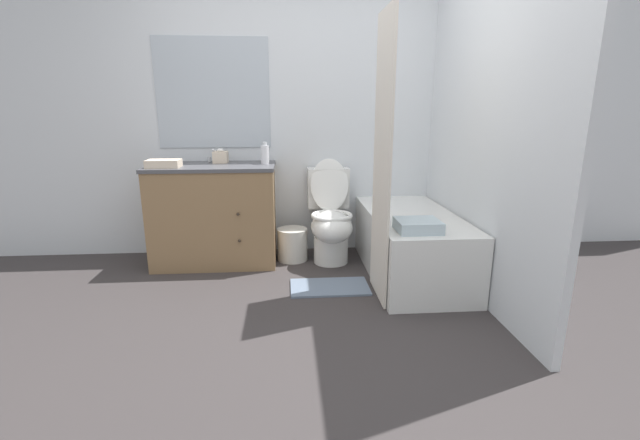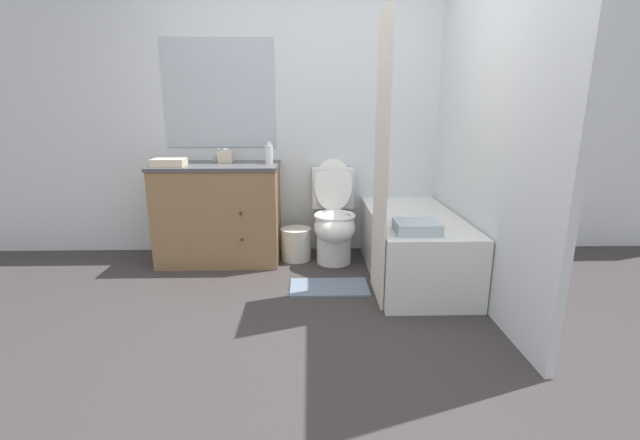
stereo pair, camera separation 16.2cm
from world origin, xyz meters
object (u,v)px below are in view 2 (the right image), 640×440
at_px(soap_dispenser, 269,154).
at_px(hand_towel_folded, 169,163).
at_px(bathtub, 413,245).
at_px(tissue_box, 226,156).
at_px(bath_mat, 329,287).
at_px(vanity_cabinet, 220,212).
at_px(toilet, 334,220).
at_px(wastebasket, 296,244).
at_px(sink_faucet, 221,157).
at_px(bath_towel_folded, 417,227).

distance_m(soap_dispenser, hand_towel_folded, 0.82).
xyz_separation_m(bathtub, tissue_box, (-1.56, 0.55, 0.65)).
distance_m(soap_dispenser, bath_mat, 1.26).
distance_m(tissue_box, hand_towel_folded, 0.49).
height_order(vanity_cabinet, toilet, toilet).
bearing_deg(bath_mat, toilet, 83.68).
distance_m(toilet, wastebasket, 0.41).
height_order(bathtub, tissue_box, tissue_box).
relative_size(sink_faucet, soap_dispenser, 0.77).
xyz_separation_m(sink_faucet, bath_towel_folded, (1.50, -1.11, -0.35)).
xyz_separation_m(sink_faucet, tissue_box, (0.06, -0.06, 0.02)).
distance_m(wastebasket, soap_dispenser, 0.83).
relative_size(vanity_cabinet, sink_faucet, 7.37).
height_order(wastebasket, hand_towel_folded, hand_towel_folded).
distance_m(vanity_cabinet, bath_mat, 1.22).
relative_size(tissue_box, bath_towel_folded, 0.45).
bearing_deg(bath_mat, hand_towel_folded, 157.85).
bearing_deg(hand_towel_folded, bathtub, -7.98).
xyz_separation_m(wastebasket, bath_towel_folded, (0.84, -0.90, 0.40)).
relative_size(bathtub, tissue_box, 10.81).
xyz_separation_m(vanity_cabinet, sink_faucet, (-0.00, 0.19, 0.45)).
bearing_deg(wastebasket, soap_dispenser, 170.77).
height_order(toilet, bath_mat, toilet).
xyz_separation_m(bathtub, hand_towel_folded, (-1.96, 0.28, 0.63)).
bearing_deg(toilet, tissue_box, 168.78).
relative_size(bathtub, bath_towel_folded, 4.87).
bearing_deg(tissue_box, soap_dispenser, -15.08).
xyz_separation_m(tissue_box, hand_towel_folded, (-0.41, -0.27, -0.02)).
bearing_deg(bath_towel_folded, sink_faucet, 143.68).
bearing_deg(wastebasket, bathtub, -23.34).
distance_m(wastebasket, bath_towel_folded, 1.30).
height_order(bathtub, bath_mat, bathtub).
bearing_deg(bath_mat, sink_faucet, 137.25).
relative_size(sink_faucet, tissue_box, 1.09).
bearing_deg(bath_towel_folded, hand_towel_folded, 157.53).
xyz_separation_m(sink_faucet, bath_mat, (0.93, -0.86, -0.88)).
bearing_deg(sink_faucet, wastebasket, -17.05).
bearing_deg(toilet, bath_mat, -96.32).
bearing_deg(bath_mat, bathtub, 19.98).
xyz_separation_m(bathtub, bath_towel_folded, (-0.11, -0.49, 0.29)).
distance_m(bathtub, wastebasket, 1.04).
bearing_deg(toilet, wastebasket, 172.05).
distance_m(vanity_cabinet, bath_towel_folded, 1.76).
bearing_deg(sink_faucet, soap_dispenser, -20.71).
relative_size(vanity_cabinet, bath_mat, 1.78).
relative_size(toilet, bath_mat, 1.51).
distance_m(sink_faucet, bath_mat, 1.54).
distance_m(toilet, soap_dispenser, 0.80).
height_order(vanity_cabinet, tissue_box, tissue_box).
relative_size(vanity_cabinet, wastebasket, 3.67).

